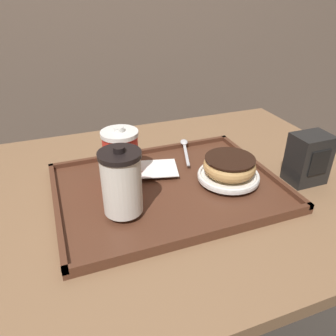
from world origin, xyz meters
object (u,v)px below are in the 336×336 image
Objects in this scene: coffee_cup_rear at (121,154)px; napkin_dispenser at (308,159)px; coffee_cup_front at (122,182)px; spoon at (185,146)px; donut_chocolate_glazed at (229,165)px.

coffee_cup_rear is 0.46m from napkin_dispenser.
coffee_cup_front is 1.13× the size of coffee_cup_rear.
napkin_dispenser is (0.23, -0.24, 0.04)m from spoon.
spoon is 0.33m from napkin_dispenser.
donut_chocolate_glazed reaches higher than spoon.
napkin_dispenser is (0.20, -0.05, 0.00)m from donut_chocolate_glazed.
coffee_cup_front is at bearing 152.38° from spoon.
spoon is 1.19× the size of napkin_dispenser.
coffee_cup_front is 0.34m from spoon.
donut_chocolate_glazed is (0.27, 0.04, -0.03)m from coffee_cup_front.
donut_chocolate_glazed is 0.84× the size of spoon.
donut_chocolate_glazed is at bearing -23.26° from coffee_cup_rear.
coffee_cup_rear is 1.03× the size of napkin_dispenser.
coffee_cup_front is at bearing -172.52° from donut_chocolate_glazed.
coffee_cup_rear is at bearing 77.25° from coffee_cup_front.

